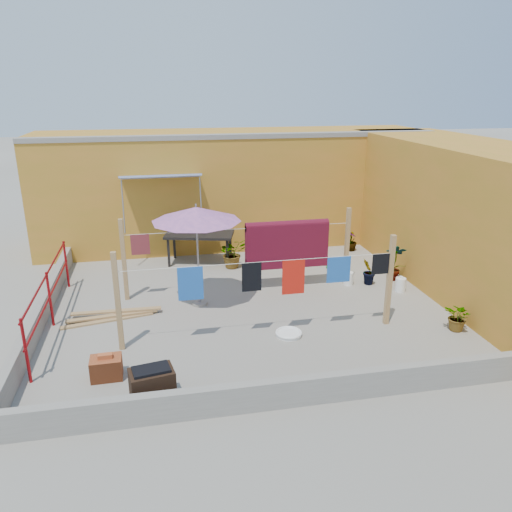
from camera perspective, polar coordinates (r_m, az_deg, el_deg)
name	(u,v)px	position (r m, az deg, el deg)	size (l,w,h in m)	color
ground	(247,305)	(10.63, -1.04, -5.58)	(80.00, 80.00, 0.00)	#9E998E
wall_back	(234,187)	(14.65, -2.51, 7.89)	(11.00, 3.27, 3.21)	#C2782A
wall_right	(477,219)	(12.10, 23.96, 3.86)	(2.40, 9.00, 3.20)	#C2782A
parapet_front	(292,392)	(7.47, 4.12, -15.24)	(8.30, 0.16, 0.44)	gray
parapet_left	(42,312)	(10.66, -23.29, -5.86)	(0.16, 7.30, 0.44)	gray
red_railing	(49,291)	(10.24, -22.60, -3.71)	(0.05, 4.20, 1.10)	maroon
clothesline_rig	(282,249)	(10.97, 2.96, 0.78)	(5.09, 2.35, 1.80)	tan
patio_umbrella	(196,215)	(10.06, -6.84, 4.70)	(1.99, 1.99, 2.18)	gray
outdoor_table	(200,236)	(12.95, -6.46, 2.28)	(1.88, 1.27, 0.81)	black
brick_stack	(106,368)	(8.41, -16.73, -12.12)	(0.49, 0.36, 0.42)	#974422
lumber_pile	(112,316)	(10.41, -16.11, -6.57)	(1.93, 0.56, 0.11)	tan
brazier	(152,386)	(7.63, -11.76, -14.30)	(0.69, 0.53, 0.57)	black
white_basin	(289,333)	(9.38, 3.75, -8.82)	(0.50, 0.50, 0.09)	white
water_jug_a	(400,285)	(11.70, 16.18, -3.16)	(0.23, 0.23, 0.36)	white
water_jug_b	(348,278)	(11.81, 10.51, -2.53)	(0.22, 0.22, 0.35)	white
green_hose	(337,267)	(12.86, 9.22, -1.20)	(0.55, 0.55, 0.08)	#1A761E
plant_back_a	(233,253)	(12.65, -2.70, 0.35)	(0.69, 0.60, 0.77)	#235919
plant_back_b	(351,241)	(14.22, 10.81, 1.74)	(0.33, 0.33, 0.58)	#235919
plant_right_a	(395,262)	(12.24, 15.61, -0.67)	(0.47, 0.32, 0.90)	#235919
plant_right_b	(369,272)	(11.84, 12.77, -1.76)	(0.35, 0.29, 0.64)	#235919
plant_right_c	(459,317)	(10.19, 22.17, -6.48)	(0.50, 0.44, 0.56)	#235919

